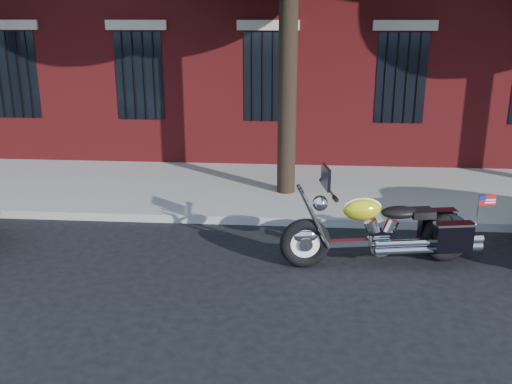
{
  "coord_description": "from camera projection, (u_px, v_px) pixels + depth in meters",
  "views": [
    {
      "loc": [
        0.77,
        -8.14,
        3.58
      ],
      "look_at": [
        0.06,
        0.8,
        0.78
      ],
      "focal_mm": 40.0,
      "sensor_mm": 36.0,
      "label": 1
    }
  ],
  "objects": [
    {
      "name": "sidewalk",
      "position": [
        262.0,
        189.0,
        11.95
      ],
      "size": [
        40.0,
        3.6,
        0.15
      ],
      "primitive_type": "cube",
      "color": "gray",
      "rests_on": "ground"
    },
    {
      "name": "curb",
      "position": [
        255.0,
        220.0,
        10.16
      ],
      "size": [
        40.0,
        0.16,
        0.15
      ],
      "primitive_type": "cube",
      "color": "gray",
      "rests_on": "ground"
    },
    {
      "name": "motorcycle",
      "position": [
        387.0,
        232.0,
        8.39
      ],
      "size": [
        3.06,
        1.18,
        1.53
      ],
      "rotation": [
        0.0,
        0.0,
        0.18
      ],
      "color": "black",
      "rests_on": "ground"
    },
    {
      "name": "ground",
      "position": [
        248.0,
        255.0,
        8.87
      ],
      "size": [
        120.0,
        120.0,
        0.0
      ],
      "primitive_type": "plane",
      "color": "black",
      "rests_on": "ground"
    }
  ]
}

